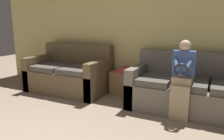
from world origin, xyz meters
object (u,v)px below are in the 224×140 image
at_px(child_left_seated, 182,77).
at_px(book_stack, 124,70).
at_px(couch_main, 191,90).
at_px(couch_side, 70,75).
at_px(side_shelf, 124,82).

distance_m(child_left_seated, book_stack, 1.44).
distance_m(couch_main, child_left_seated, 0.54).
xyz_separation_m(couch_main, couch_side, (-2.49, -0.02, 0.02)).
xyz_separation_m(child_left_seated, side_shelf, (-1.25, 0.72, -0.41)).
relative_size(couch_main, book_stack, 6.34).
relative_size(couch_main, side_shelf, 3.86).
height_order(couch_main, side_shelf, couch_main).
distance_m(couch_main, side_shelf, 1.39).
height_order(couch_main, book_stack, couch_main).
bearing_deg(book_stack, couch_main, -11.99).
distance_m(couch_side, book_stack, 1.19).
height_order(couch_side, child_left_seated, child_left_seated).
bearing_deg(child_left_seated, couch_main, 76.83).
height_order(couch_side, side_shelf, couch_side).
xyz_separation_m(couch_side, side_shelf, (1.14, 0.31, -0.11)).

